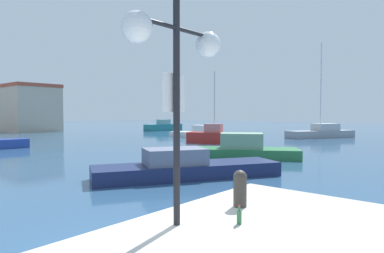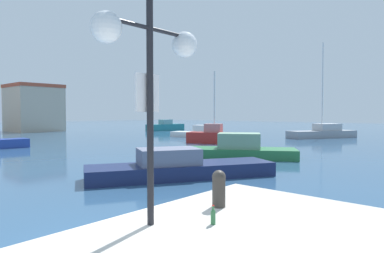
{
  "view_description": "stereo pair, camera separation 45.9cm",
  "coord_description": "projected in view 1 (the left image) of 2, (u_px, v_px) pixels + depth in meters",
  "views": [
    {
      "loc": [
        -3.71,
        -4.83,
        2.69
      ],
      "look_at": [
        19.68,
        15.38,
        1.47
      ],
      "focal_mm": 31.45,
      "sensor_mm": 36.0,
      "label": 1
    },
    {
      "loc": [
        -3.4,
        -5.18,
        2.69
      ],
      "look_at": [
        19.68,
        15.38,
        1.47
      ],
      "focal_mm": 31.45,
      "sensor_mm": 36.0,
      "label": 2
    }
  ],
  "objects": [
    {
      "name": "lamppost",
      "position": [
        176.0,
        48.0,
        4.85
      ],
      "size": [
        1.89,
        0.41,
        3.99
      ],
      "color": "black",
      "rests_on": "pier_quay"
    },
    {
      "name": "motorboat_green_outer_mooring",
      "position": [
        241.0,
        149.0,
        20.21
      ],
      "size": [
        5.6,
        6.99,
        1.5
      ],
      "color": "#28703D",
      "rests_on": "water"
    },
    {
      "name": "sailboat_grey_distant_east",
      "position": [
        321.0,
        132.0,
        37.06
      ],
      "size": [
        8.05,
        5.53,
        10.38
      ],
      "color": "gray",
      "rests_on": "water"
    },
    {
      "name": "sailboat_red_distant_north",
      "position": [
        214.0,
        136.0,
        30.15
      ],
      "size": [
        3.14,
        5.08,
        6.42
      ],
      "color": "#B22823",
      "rests_on": "water"
    },
    {
      "name": "motorboat_teal_inner_mooring",
      "position": [
        163.0,
        127.0,
        52.73
      ],
      "size": [
        6.55,
        2.17,
        1.71
      ],
      "color": "#1E707A",
      "rests_on": "water"
    },
    {
      "name": "waterfront_apartments",
      "position": [
        31.0,
        108.0,
        49.82
      ],
      "size": [
        6.62,
        7.03,
        6.94
      ],
      "color": "#B2A893",
      "rests_on": "ground"
    },
    {
      "name": "motorboat_navy_far_right",
      "position": [
        185.0,
        167.0,
        13.99
      ],
      "size": [
        7.76,
        5.6,
        1.24
      ],
      "color": "#19234C",
      "rests_on": "water"
    },
    {
      "name": "motorboat_white_near_pier",
      "position": [
        199.0,
        134.0,
        37.72
      ],
      "size": [
        3.31,
        6.94,
        1.36
      ],
      "color": "white",
      "rests_on": "water"
    },
    {
      "name": "bottle",
      "position": [
        239.0,
        217.0,
        4.97
      ],
      "size": [
        0.07,
        0.07,
        0.28
      ],
      "color": "#2D6B3D",
      "rests_on": "pier_quay"
    },
    {
      "name": "water",
      "position": [
        120.0,
        143.0,
        30.47
      ],
      "size": [
        160.0,
        160.0,
        0.0
      ],
      "primitive_type": "plane",
      "color": "#2D5175",
      "rests_on": "ground"
    },
    {
      "name": "mooring_bollard",
      "position": [
        240.0,
        187.0,
        5.89
      ],
      "size": [
        0.24,
        0.24,
        0.65
      ],
      "color": "#38332D",
      "rests_on": "pier_quay"
    }
  ]
}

